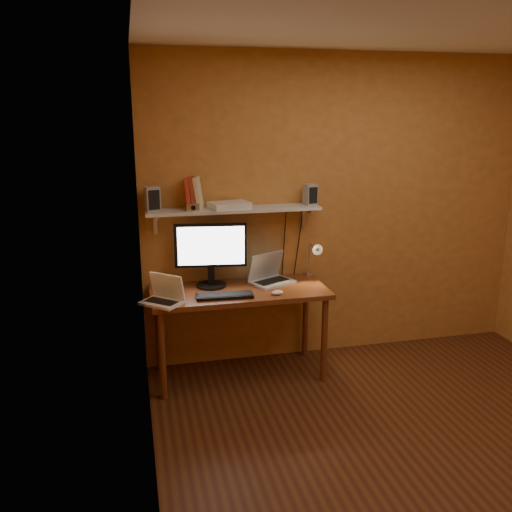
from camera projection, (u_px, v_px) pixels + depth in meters
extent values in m
cube|color=#4F2C14|center=(423.00, 451.00, 3.51)|extent=(3.40, 3.20, 0.02)
cube|color=silver|center=(463.00, 15.00, 2.83)|extent=(3.40, 3.20, 0.02)
cube|color=#C9813D|center=(339.00, 209.00, 4.68)|extent=(3.40, 0.02, 2.60)
cube|color=#C9813D|center=(144.00, 276.00, 2.79)|extent=(0.02, 3.20, 2.60)
cube|color=maroon|center=(239.00, 292.00, 4.31)|extent=(1.40, 0.60, 0.04)
cylinder|color=maroon|center=(162.00, 356.00, 4.04)|extent=(0.05, 0.05, 0.71)
cylinder|color=maroon|center=(324.00, 340.00, 4.32)|extent=(0.05, 0.05, 0.71)
cylinder|color=maroon|center=(159.00, 331.00, 4.49)|extent=(0.05, 0.05, 0.71)
cylinder|color=maroon|center=(305.00, 318.00, 4.78)|extent=(0.05, 0.05, 0.71)
cube|color=silver|center=(234.00, 210.00, 4.33)|extent=(1.40, 0.25, 0.02)
cube|color=silver|center=(155.00, 223.00, 4.32)|extent=(0.03, 0.03, 0.18)
cube|color=silver|center=(303.00, 216.00, 4.59)|extent=(0.03, 0.03, 0.18)
cylinder|color=black|center=(211.00, 285.00, 4.39)|extent=(0.27, 0.27, 0.02)
cube|color=black|center=(211.00, 274.00, 4.36)|extent=(0.06, 0.05, 0.18)
cube|color=black|center=(211.00, 245.00, 4.30)|extent=(0.57, 0.11, 0.35)
cube|color=white|center=(211.00, 246.00, 4.28)|extent=(0.53, 0.07, 0.31)
cube|color=#969A9F|center=(272.00, 282.00, 4.46)|extent=(0.40, 0.36, 0.02)
cube|color=black|center=(272.00, 281.00, 4.46)|extent=(0.31, 0.24, 0.00)
cube|color=#969A9F|center=(265.00, 266.00, 4.49)|extent=(0.33, 0.22, 0.23)
cube|color=#14283F|center=(265.00, 266.00, 4.49)|extent=(0.29, 0.18, 0.19)
cube|color=silver|center=(161.00, 303.00, 3.98)|extent=(0.34, 0.34, 0.02)
cube|color=black|center=(161.00, 301.00, 3.98)|extent=(0.25, 0.24, 0.00)
cube|color=silver|center=(167.00, 286.00, 4.02)|extent=(0.25, 0.23, 0.20)
cube|color=black|center=(167.00, 286.00, 4.02)|extent=(0.21, 0.19, 0.17)
cube|color=black|center=(225.00, 296.00, 4.13)|extent=(0.44, 0.17, 0.02)
ellipsoid|color=silver|center=(277.00, 293.00, 4.18)|extent=(0.10, 0.07, 0.03)
cube|color=silver|center=(309.00, 276.00, 4.68)|extent=(0.05, 0.06, 0.08)
cylinder|color=silver|center=(309.00, 260.00, 4.64)|extent=(0.02, 0.02, 0.28)
cylinder|color=silver|center=(313.00, 246.00, 4.53)|extent=(0.01, 0.16, 0.01)
cone|color=silver|center=(316.00, 248.00, 4.45)|extent=(0.09, 0.09, 0.09)
sphere|color=#FFE0A5|center=(317.00, 249.00, 4.44)|extent=(0.04, 0.04, 0.04)
cube|color=#969A9F|center=(152.00, 199.00, 4.16)|extent=(0.13, 0.13, 0.19)
cube|color=#969A9F|center=(310.00, 195.00, 4.45)|extent=(0.11, 0.11, 0.17)
cube|color=red|center=(189.00, 193.00, 4.24)|extent=(0.09, 0.18, 0.25)
cube|color=brown|center=(194.00, 193.00, 4.25)|extent=(0.10, 0.18, 0.25)
cube|color=beige|center=(198.00, 193.00, 4.26)|extent=(0.11, 0.18, 0.25)
cube|color=silver|center=(193.00, 207.00, 4.18)|extent=(0.10, 0.04, 0.06)
cylinder|color=black|center=(193.00, 208.00, 4.16)|extent=(0.04, 0.02, 0.04)
cube|color=silver|center=(229.00, 205.00, 4.30)|extent=(0.35, 0.27, 0.05)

